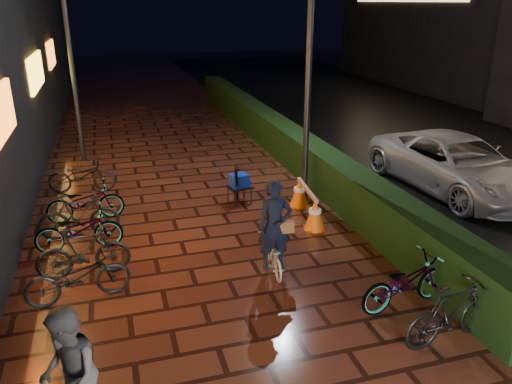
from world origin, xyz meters
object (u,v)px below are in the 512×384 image
object	(u,v)px
van	(456,164)
cart_assembly	(239,182)
bystander_person	(69,376)
cyclist	(274,239)
traffic_barrier	(307,203)

from	to	relation	value
van	cart_assembly	distance (m)	5.36
bystander_person	van	bearing A→B (deg)	113.51
bystander_person	van	xyz separation A→B (m)	(8.70, 5.21, -0.10)
van	cyclist	distance (m)	6.09
bystander_person	traffic_barrier	world-z (taller)	bystander_person
bystander_person	cyclist	bearing A→B (deg)	123.06
bystander_person	cyclist	size ratio (longest dim) A/B	0.92
bystander_person	traffic_barrier	bearing A→B (deg)	128.41
cyclist	traffic_barrier	size ratio (longest dim) A/B	1.01
traffic_barrier	cart_assembly	size ratio (longest dim) A/B	1.67
van	cart_assembly	world-z (taller)	van
bystander_person	cart_assembly	bearing A→B (deg)	142.76
cyclist	cart_assembly	size ratio (longest dim) A/B	1.68
cart_assembly	bystander_person	bearing A→B (deg)	-119.83
van	cyclist	bearing A→B (deg)	-160.09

